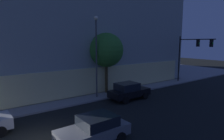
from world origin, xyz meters
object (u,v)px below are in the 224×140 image
modern_building (57,24)px  sidewalk_tree (106,50)px  traffic_light_far_corner (191,50)px  car_grey (94,129)px  street_lamp_sidewalk (96,47)px  car_black (129,91)px

modern_building → sidewalk_tree: modern_building is taller
traffic_light_far_corner → car_grey: size_ratio=1.52×
street_lamp_sidewalk → car_black: 5.52m
modern_building → traffic_light_far_corner: (11.83, -18.45, -4.21)m
car_black → car_grey: bearing=-143.4°
modern_building → car_black: (0.31, -18.90, -8.08)m
traffic_light_far_corner → street_lamp_sidewalk: street_lamp_sidewalk is taller
street_lamp_sidewalk → sidewalk_tree: bearing=26.2°
sidewalk_tree → car_grey: bearing=-128.0°
sidewalk_tree → car_black: bearing=-78.9°
modern_building → traffic_light_far_corner: 22.31m
car_grey → modern_building: bearing=74.0°
modern_building → traffic_light_far_corner: modern_building is taller
traffic_light_far_corner → sidewalk_tree: size_ratio=0.96×
traffic_light_far_corner → car_black: 12.16m
car_grey → car_black: (7.26, 5.39, 0.07)m
modern_building → traffic_light_far_corner: size_ratio=4.82×
modern_building → car_black: size_ratio=7.17×
modern_building → sidewalk_tree: bearing=-91.1°
traffic_light_far_corner → modern_building: bearing=122.7°
traffic_light_far_corner → car_black: bearing=-177.7°
traffic_light_far_corner → street_lamp_sidewalk: size_ratio=0.78×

